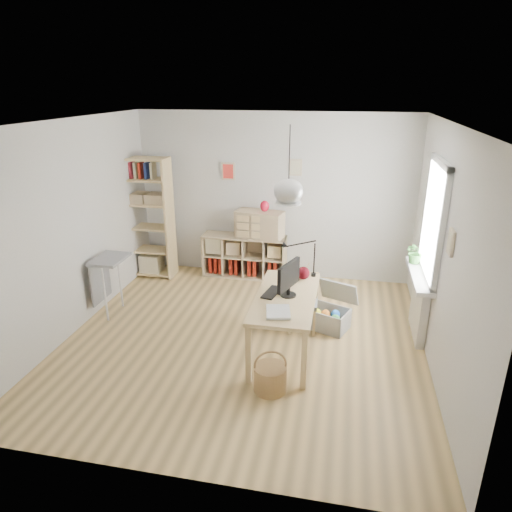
% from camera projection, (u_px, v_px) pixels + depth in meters
% --- Properties ---
extents(ground, '(4.50, 4.50, 0.00)m').
position_uv_depth(ground, '(244.00, 340.00, 5.87)').
color(ground, tan).
rests_on(ground, ground).
extents(room_shell, '(4.50, 4.50, 4.50)m').
position_uv_depth(room_shell, '(289.00, 191.00, 4.92)').
color(room_shell, silver).
rests_on(room_shell, ground).
extents(window_unit, '(0.07, 1.16, 1.46)m').
position_uv_depth(window_unit, '(435.00, 221.00, 5.46)').
color(window_unit, white).
rests_on(window_unit, ground).
extents(radiator, '(0.10, 0.80, 0.80)m').
position_uv_depth(radiator, '(419.00, 306.00, 5.88)').
color(radiator, silver).
rests_on(radiator, ground).
extents(windowsill, '(0.22, 1.20, 0.06)m').
position_uv_depth(windowsill, '(419.00, 275.00, 5.73)').
color(windowsill, silver).
rests_on(windowsill, radiator).
extents(desk, '(0.70, 1.50, 0.75)m').
position_uv_depth(desk, '(286.00, 303.00, 5.40)').
color(desk, tan).
rests_on(desk, ground).
extents(cube_shelf, '(1.40, 0.38, 0.72)m').
position_uv_depth(cube_shelf, '(244.00, 259.00, 7.76)').
color(cube_shelf, tan).
rests_on(cube_shelf, ground).
extents(tall_bookshelf, '(0.80, 0.38, 2.00)m').
position_uv_depth(tall_bookshelf, '(147.00, 213.00, 7.51)').
color(tall_bookshelf, tan).
rests_on(tall_bookshelf, ground).
extents(side_table, '(0.40, 0.55, 0.85)m').
position_uv_depth(side_table, '(106.00, 270.00, 6.33)').
color(side_table, gray).
rests_on(side_table, ground).
extents(chair, '(0.39, 0.39, 0.76)m').
position_uv_depth(chair, '(303.00, 298.00, 6.03)').
color(chair, gray).
rests_on(chair, ground).
extents(wicker_basket, '(0.35, 0.35, 0.49)m').
position_uv_depth(wicker_basket, '(270.00, 377.00, 4.86)').
color(wicker_basket, '#A38249').
rests_on(wicker_basket, ground).
extents(storage_chest, '(0.73, 0.77, 0.58)m').
position_uv_depth(storage_chest, '(330.00, 313.00, 6.14)').
color(storage_chest, '#B7B7B2').
rests_on(storage_chest, ground).
extents(monitor, '(0.20, 0.46, 0.42)m').
position_uv_depth(monitor, '(289.00, 277.00, 5.29)').
color(monitor, black).
rests_on(monitor, desk).
extents(keyboard, '(0.21, 0.40, 0.02)m').
position_uv_depth(keyboard, '(272.00, 292.00, 5.43)').
color(keyboard, black).
rests_on(keyboard, desk).
extents(task_lamp, '(0.45, 0.17, 0.48)m').
position_uv_depth(task_lamp, '(297.00, 253.00, 5.78)').
color(task_lamp, black).
rests_on(task_lamp, desk).
extents(yarn_ball, '(0.16, 0.16, 0.16)m').
position_uv_depth(yarn_ball, '(303.00, 273.00, 5.80)').
color(yarn_ball, '#47090D').
rests_on(yarn_ball, desk).
extents(paper_tray, '(0.31, 0.36, 0.03)m').
position_uv_depth(paper_tray, '(278.00, 312.00, 4.95)').
color(paper_tray, silver).
rests_on(paper_tray, desk).
extents(drawer_chest, '(0.82, 0.48, 0.44)m').
position_uv_depth(drawer_chest, '(260.00, 224.00, 7.44)').
color(drawer_chest, tan).
rests_on(drawer_chest, cube_shelf).
extents(red_vase, '(0.15, 0.15, 0.18)m').
position_uv_depth(red_vase, '(265.00, 206.00, 7.32)').
color(red_vase, '#A80E22').
rests_on(red_vase, drawer_chest).
extents(potted_plant, '(0.32, 0.29, 0.30)m').
position_uv_depth(potted_plant, '(416.00, 252.00, 5.99)').
color(potted_plant, '#2C6024').
rests_on(potted_plant, windowsill).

